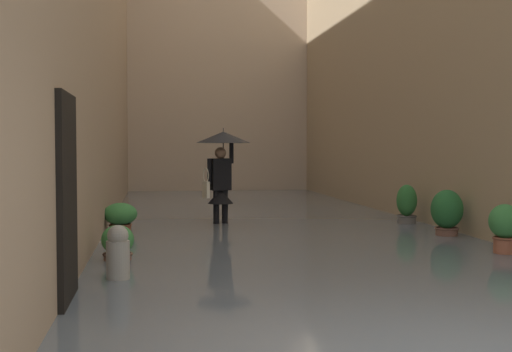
% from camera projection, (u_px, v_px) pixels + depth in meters
% --- Properties ---
extents(ground_plane, '(60.00, 60.00, 0.00)m').
position_uv_depth(ground_plane, '(263.00, 229.00, 13.55)').
color(ground_plane, '#605B56').
extents(flood_water, '(6.92, 24.46, 0.18)m').
position_uv_depth(flood_water, '(263.00, 225.00, 13.55)').
color(flood_water, slate).
rests_on(flood_water, ground_plane).
extents(building_facade_far, '(9.72, 1.80, 11.22)m').
position_uv_depth(building_facade_far, '(216.00, 35.00, 23.31)').
color(building_facade_far, tan).
rests_on(building_facade_far, ground_plane).
extents(person_wading, '(1.07, 1.07, 2.04)m').
position_uv_depth(person_wading, '(222.00, 158.00, 12.94)').
color(person_wading, '#4C4233').
rests_on(person_wading, ground_plane).
extents(potted_plant_mid_left, '(0.45, 0.45, 0.87)m').
position_uv_depth(potted_plant_mid_left, '(505.00, 230.00, 9.35)').
color(potted_plant_mid_left, '#9E563D').
rests_on(potted_plant_mid_left, ground_plane).
extents(potted_plant_near_left, '(0.54, 0.54, 0.95)m').
position_uv_depth(potted_plant_near_left, '(447.00, 214.00, 11.24)').
color(potted_plant_near_left, brown).
rests_on(potted_plant_near_left, ground_plane).
extents(potted_plant_far_left, '(0.40, 0.40, 0.94)m').
position_uv_depth(potted_plant_far_left, '(407.00, 208.00, 12.98)').
color(potted_plant_far_left, '#66605B').
rests_on(potted_plant_far_left, ground_plane).
extents(potted_plant_far_right, '(0.60, 0.60, 0.67)m').
position_uv_depth(potted_plant_far_right, '(120.00, 218.00, 11.88)').
color(potted_plant_far_right, brown).
rests_on(potted_plant_far_right, ground_plane).
extents(potted_plant_mid_right, '(0.43, 0.43, 0.64)m').
position_uv_depth(potted_plant_mid_right, '(118.00, 248.00, 8.80)').
color(potted_plant_mid_right, brown).
rests_on(potted_plant_mid_right, ground_plane).
extents(mooring_bollard, '(0.27, 0.27, 0.79)m').
position_uv_depth(mooring_bollard, '(118.00, 260.00, 7.53)').
color(mooring_bollard, gray).
rests_on(mooring_bollard, ground_plane).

